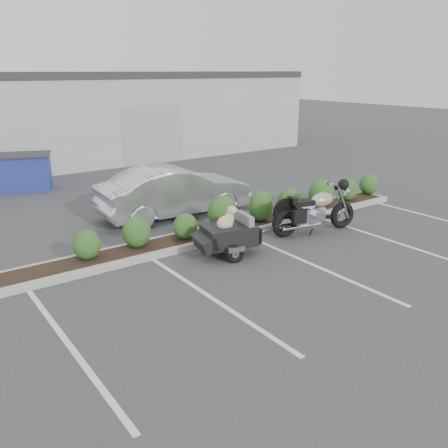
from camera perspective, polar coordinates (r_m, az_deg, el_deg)
ground at (r=10.24m, az=3.55°, el=-5.42°), size 90.00×90.00×0.00m
planter_kerb at (r=12.41m, az=0.70°, el=-0.74°), size 12.00×1.00×0.15m
building at (r=25.04m, az=-22.41°, el=12.00°), size 26.00×10.00×4.00m
motorcycle at (r=12.51m, az=10.90°, el=1.50°), size 2.50×1.06×1.45m
pet_trailer at (r=10.78m, az=0.50°, el=-1.27°), size 2.04×1.16×1.20m
sedan at (r=13.80m, az=-5.93°, el=3.95°), size 4.51×1.76×1.46m
dumpster at (r=18.27m, az=-23.09°, el=5.80°), size 2.28×1.93×1.27m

